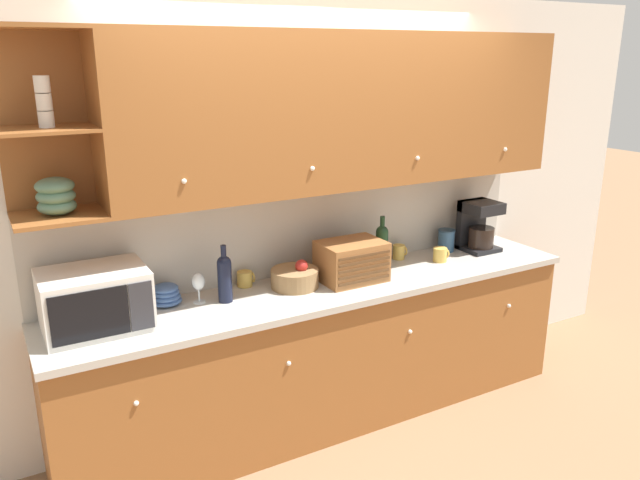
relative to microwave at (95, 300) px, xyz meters
name	(u,v)px	position (x,y,z in m)	size (l,w,h in m)	color
ground_plane	(305,395)	(1.32, 0.25, -1.06)	(24.00, 24.00, 0.00)	#896647
wall_back	(302,210)	(1.32, 0.28, 0.24)	(5.69, 0.06, 2.60)	silver
counter_unit	(327,353)	(1.32, -0.04, -0.61)	(3.31, 0.61, 0.90)	#935628
backsplash_panel	(305,228)	(1.32, 0.25, 0.13)	(3.29, 0.01, 0.58)	#B7B2A8
upper_cabinets	(344,111)	(1.49, 0.07, 0.86)	(3.29, 0.40, 0.89)	#935628
microwave	(95,300)	(0.00, 0.00, 0.00)	(0.51, 0.39, 0.31)	silver
bowl_stack_on_counter	(166,295)	(0.39, 0.14, -0.10)	(0.17, 0.17, 0.12)	#3D5B93
wine_glass	(198,283)	(0.56, 0.08, -0.04)	(0.07, 0.07, 0.17)	silver
wine_bottle	(225,276)	(0.70, 0.02, 0.00)	(0.08, 0.08, 0.33)	black
mug_blue_second	(245,279)	(0.89, 0.19, -0.11)	(0.10, 0.09, 0.09)	gold
fruit_basket	(295,278)	(1.14, 0.03, -0.09)	(0.28, 0.28, 0.17)	#937047
bread_box	(352,261)	(1.50, -0.03, -0.03)	(0.39, 0.29, 0.24)	#996033
second_wine_bottle	(382,244)	(1.80, 0.09, 0.00)	(0.08, 0.08, 0.34)	#19381E
mug_patterned_third	(399,252)	(2.00, 0.16, -0.11)	(0.09, 0.08, 0.10)	gold
mug	(440,255)	(2.21, -0.02, -0.11)	(0.10, 0.09, 0.09)	gold
storage_canister	(446,240)	(2.39, 0.14, -0.08)	(0.12, 0.12, 0.16)	#33567A
coffee_maker	(478,226)	(2.60, 0.06, 0.02)	(0.24, 0.24, 0.35)	black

